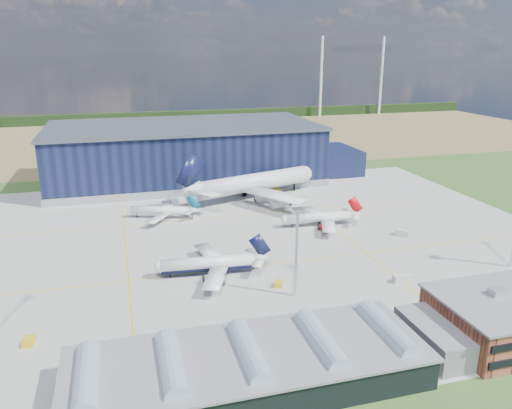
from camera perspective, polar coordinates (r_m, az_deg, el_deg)
name	(u,v)px	position (r m, az deg, el deg)	size (l,w,h in m)	color
ground	(230,255)	(151.05, -3.01, -5.74)	(600.00, 600.00, 0.00)	#2C511E
apron	(223,243)	(160.09, -3.80, -4.37)	(220.00, 160.00, 0.08)	#989994
farmland	(161,136)	(361.83, -10.83, 7.65)	(600.00, 220.00, 0.01)	olive
treeline	(152,117)	(440.20, -11.84, 9.80)	(600.00, 8.00, 8.00)	black
hangar	(191,155)	(237.63, -7.49, 5.67)	(145.00, 62.00, 26.10)	black
glass_concourse	(268,363)	(96.78, 1.33, -17.66)	(78.00, 23.00, 8.60)	black
light_mast_center	(297,238)	(121.17, 4.68, -3.88)	(2.60, 2.60, 23.00)	silver
airliner_navy	(208,257)	(136.56, -5.53, -5.95)	(32.85, 32.13, 10.71)	white
airliner_red	(319,213)	(174.30, 7.19, -0.93)	(30.12, 29.47, 9.82)	white
airliner_widebody	(255,173)	(203.77, -0.16, 3.59)	(65.57, 64.14, 21.38)	white
airliner_regional	(160,206)	(184.47, -10.92, -0.20)	(27.86, 27.25, 9.08)	white
gse_tug_a	(29,342)	(118.13, -24.55, -14.08)	(2.02, 3.31, 1.38)	gold
gse_tug_b	(279,284)	(131.65, 2.60, -9.07)	(1.99, 2.99, 1.29)	gold
gse_van_a	(403,279)	(139.01, 16.40, -8.13)	(2.11, 4.83, 2.11)	silver
gse_cart_a	(195,217)	(183.22, -7.00, -1.44)	(1.75, 2.63, 1.14)	silver
gse_van_b	(403,233)	(171.95, 16.41, -3.15)	(2.09, 4.57, 2.09)	silver
gse_tug_c	(277,190)	(216.23, 2.47, 1.65)	(2.01, 3.22, 1.41)	gold
gse_cart_b	(279,202)	(200.18, 2.61, 0.34)	(2.00, 3.00, 1.30)	silver
car_a	(378,323)	(118.10, 13.76, -12.98)	(1.29, 3.21, 1.09)	#99999E
car_b	(236,345)	(107.42, -2.28, -15.70)	(1.34, 3.84, 1.26)	#99999E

